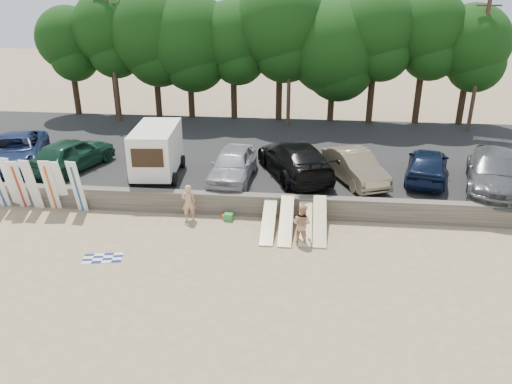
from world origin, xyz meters
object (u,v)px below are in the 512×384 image
at_px(box_trailer, 156,149).
at_px(car_3, 294,159).
at_px(car_5, 427,164).
at_px(car_2, 233,165).
at_px(car_6, 495,172).
at_px(beachgoer_b, 302,224).
at_px(cooler, 228,217).
at_px(beachgoer_a, 189,203).
at_px(car_1, 72,154).
at_px(car_0, 17,150).
at_px(car_4, 355,167).

xyz_separation_m(box_trailer, car_3, (6.88, 0.75, -0.53)).
xyz_separation_m(box_trailer, car_5, (13.45, 0.89, -0.61)).
relative_size(box_trailer, car_2, 0.86).
relative_size(car_3, car_6, 1.02).
distance_m(beachgoer_b, cooler, 3.75).
bearing_deg(beachgoer_a, car_1, -46.80).
distance_m(car_2, car_6, 12.49).
distance_m(car_3, car_5, 6.57).
bearing_deg(cooler, car_1, 165.92).
xyz_separation_m(car_3, beachgoer_a, (-4.51, -4.19, -0.74)).
relative_size(car_0, car_5, 1.22).
relative_size(box_trailer, beachgoer_b, 2.47).
xyz_separation_m(car_0, beachgoer_b, (15.36, -5.85, -0.67)).
height_order(car_1, car_6, car_6).
distance_m(car_2, cooler, 3.40).
xyz_separation_m(car_2, beachgoer_a, (-1.51, -3.23, -0.68)).
xyz_separation_m(car_2, beachgoer_b, (3.51, -4.80, -0.68)).
relative_size(car_5, car_6, 0.79).
height_order(car_4, car_5, car_5).
distance_m(box_trailer, car_6, 16.37).
xyz_separation_m(car_1, car_2, (8.58, -0.67, -0.04)).
relative_size(box_trailer, beachgoer_a, 2.46).
bearing_deg(car_3, beachgoer_a, 20.51).
relative_size(car_3, beachgoer_b, 3.63).
distance_m(car_4, beachgoer_a, 8.39).
bearing_deg(car_2, beachgoer_b, -51.13).
bearing_deg(box_trailer, car_2, -7.93).
distance_m(car_2, car_4, 6.01).
bearing_deg(beachgoer_b, cooler, -0.41).
height_order(box_trailer, car_2, box_trailer).
distance_m(car_5, car_6, 3.06).
bearing_deg(beachgoer_a, beachgoer_b, 144.59).
height_order(car_5, car_6, car_6).
bearing_deg(cooler, car_3, 64.86).
bearing_deg(beachgoer_b, car_1, 2.68).
distance_m(car_1, beachgoer_a, 8.11).
distance_m(car_5, beachgoer_b, 8.49).
distance_m(car_1, car_3, 11.59).
height_order(car_4, car_6, car_6).
distance_m(car_1, car_2, 8.61).
bearing_deg(car_0, car_2, -25.24).
xyz_separation_m(car_0, beachgoer_a, (10.34, -4.27, -0.67)).
relative_size(car_1, car_4, 1.09).
bearing_deg(beachgoer_b, car_5, -108.74).
relative_size(car_1, beachgoer_b, 3.00).
bearing_deg(beachgoer_a, cooler, 165.96).
distance_m(box_trailer, beachgoer_a, 4.36).
relative_size(car_5, cooler, 12.49).
height_order(car_1, car_3, car_3).
bearing_deg(car_1, beachgoer_b, 173.96).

